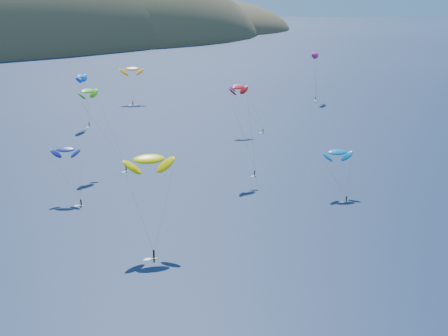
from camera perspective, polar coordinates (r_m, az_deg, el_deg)
kitesurfer_2 at (r=136.72m, az=-6.89°, el=0.81°), size 11.67×13.89×22.00m
kitesurfer_3 at (r=195.19m, az=-12.35°, el=6.89°), size 11.87×14.20×26.33m
kitesurfer_4 at (r=257.50m, az=-12.92°, el=8.20°), size 8.92×10.52×22.22m
kitesurfer_5 at (r=172.49m, az=10.33°, el=1.43°), size 9.02×11.31×13.75m
kitesurfer_6 at (r=239.34m, az=1.36°, el=7.51°), size 11.06×10.15×19.75m
kitesurfer_8 at (r=309.68m, az=8.33°, el=10.34°), size 9.31×8.52×24.88m
kitesurfer_9 at (r=185.84m, az=1.32°, el=7.37°), size 7.82×9.40×28.02m
kitesurfer_10 at (r=171.42m, az=-14.29°, el=1.64°), size 8.20×13.52×15.21m
kitesurfer_11 at (r=303.76m, az=-8.42°, el=8.97°), size 11.93×13.53×18.90m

